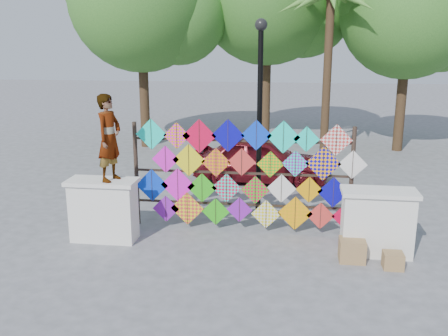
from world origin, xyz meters
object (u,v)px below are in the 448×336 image
(sedan, at_px, (262,160))
(lamppost, at_px, (260,99))
(vendor_woman, at_px, (109,138))
(kite_rack, at_px, (244,175))

(sedan, height_order, lamppost, lamppost)
(vendor_woman, bearing_deg, lamppost, -36.93)
(sedan, relative_size, lamppost, 0.87)
(kite_rack, height_order, lamppost, lamppost)
(vendor_woman, xyz_separation_m, lamppost, (2.80, 2.20, 0.55))
(kite_rack, height_order, vendor_woman, vendor_woman)
(kite_rack, height_order, sedan, kite_rack)
(kite_rack, distance_m, vendor_woman, 2.88)
(kite_rack, distance_m, lamppost, 1.96)
(sedan, distance_m, lamppost, 3.28)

